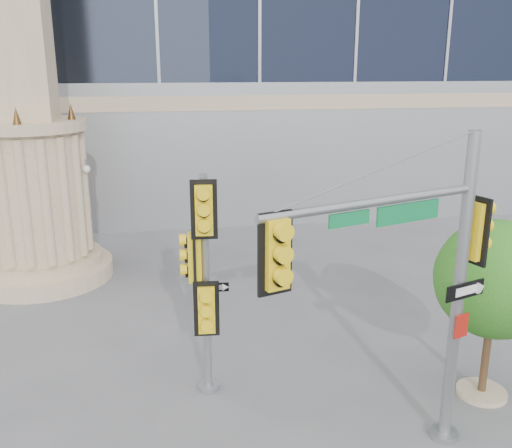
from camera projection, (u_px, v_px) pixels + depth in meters
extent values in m
plane|color=#545456|center=(278.00, 425.00, 11.08)|extent=(120.00, 120.00, 0.00)
cylinder|color=tan|center=(44.00, 270.00, 18.61)|extent=(4.40, 4.40, 0.50)
cylinder|color=tan|center=(42.00, 259.00, 18.50)|extent=(3.80, 3.80, 0.30)
cylinder|color=tan|center=(35.00, 194.00, 17.91)|extent=(3.00, 3.00, 4.00)
cylinder|color=tan|center=(28.00, 125.00, 17.32)|extent=(3.50, 3.50, 0.30)
cone|color=#472D14|center=(71.00, 111.00, 17.41)|extent=(0.24, 0.24, 0.50)
cylinder|color=slate|center=(444.00, 434.00, 10.74)|extent=(0.54, 0.54, 0.11)
cylinder|color=slate|center=(458.00, 295.00, 9.96)|extent=(0.21, 0.21, 5.75)
cylinder|color=slate|center=(375.00, 202.00, 8.51)|extent=(3.84, 1.46, 0.13)
cube|color=#0D753B|center=(408.00, 212.00, 8.87)|extent=(1.19, 0.45, 0.31)
cube|color=yellow|center=(275.00, 254.00, 7.86)|extent=(0.59, 0.43, 1.20)
cube|color=yellow|center=(476.00, 230.00, 9.77)|extent=(0.43, 0.59, 1.20)
cube|color=black|center=(465.00, 290.00, 9.81)|extent=(0.84, 0.32, 0.29)
cube|color=#A6170F|center=(461.00, 326.00, 9.99)|extent=(0.30, 0.13, 0.44)
cylinder|color=slate|center=(209.00, 387.00, 12.28)|extent=(0.45, 0.45, 0.11)
cylinder|color=slate|center=(206.00, 288.00, 11.65)|extent=(0.17, 0.17, 4.73)
cube|color=yellow|center=(204.00, 210.00, 10.98)|extent=(0.54, 0.30, 1.18)
cube|color=yellow|center=(195.00, 257.00, 11.45)|extent=(0.30, 0.54, 1.18)
cube|color=yellow|center=(206.00, 309.00, 11.55)|extent=(0.54, 0.30, 1.18)
cube|color=black|center=(214.00, 287.00, 11.54)|extent=(0.59, 0.07, 0.19)
cylinder|color=tan|center=(481.00, 392.00, 12.09)|extent=(1.03, 1.03, 0.11)
cylinder|color=#382314|center=(486.00, 351.00, 11.82)|extent=(0.16, 0.16, 2.06)
sphere|color=#246517|center=(495.00, 279.00, 11.38)|extent=(2.40, 2.40, 2.40)
sphere|color=#246517|center=(508.00, 288.00, 11.83)|extent=(1.49, 1.49, 1.49)
sphere|color=#246517|center=(483.00, 299.00, 11.13)|extent=(1.26, 1.26, 1.26)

